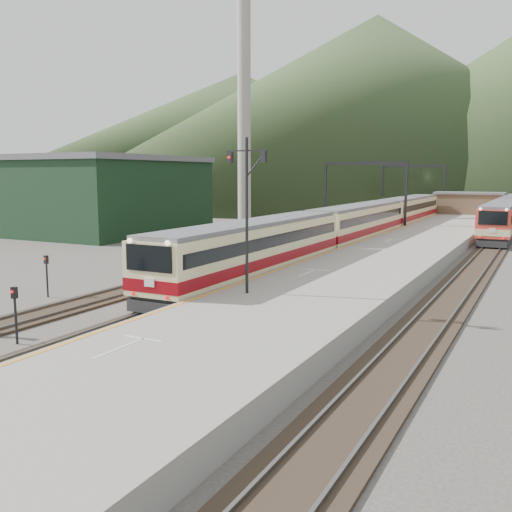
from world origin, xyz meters
The scene contains 17 objects.
track_main centered at (0.00, 40.00, 0.07)m, with size 2.60×200.00×0.23m.
track_far centered at (-5.00, 40.00, 0.07)m, with size 2.60×200.00×0.23m.
track_second centered at (11.50, 40.00, 0.07)m, with size 2.60×200.00×0.23m.
platform centered at (5.60, 38.00, 0.50)m, with size 8.00×100.00×1.00m, color gray.
gantry_near centered at (-2.85, 55.00, 5.59)m, with size 9.55×0.25×8.00m.
gantry_far centered at (-2.85, 80.00, 5.59)m, with size 9.55×0.25×8.00m.
warehouse centered at (-28.00, 42.00, 4.32)m, with size 14.50×20.50×8.60m.
smokestack centered at (-22.00, 62.00, 15.00)m, with size 1.80×1.80×30.00m, color #9E998E.
station_shed centered at (5.60, 78.00, 2.57)m, with size 9.40×4.40×3.10m.
hill_a centered at (-40.00, 190.00, 30.00)m, with size 180.00×180.00×60.00m, color #304821.
hill_d centered at (-120.00, 240.00, 27.50)m, with size 200.00×200.00×55.00m, color #304821.
main_train centered at (0.00, 44.02, 2.11)m, with size 3.08×63.06×3.76m.
second_train centered at (11.50, 64.89, 1.98)m, with size 2.86×38.97×3.49m.
signal_mast centered at (3.35, 15.54, 5.40)m, with size 2.20×0.31×7.24m.
short_signal_a centered at (-2.26, 7.05, 1.46)m, with size 0.26×0.22×2.27m.
short_signal_b centered at (-3.52, 29.86, 1.46)m, with size 0.23×0.17×2.27m.
short_signal_c centered at (-7.91, 13.81, 1.46)m, with size 0.23×0.18×2.27m.
Camera 1 is at (15.88, -7.76, 6.55)m, focal length 40.00 mm.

